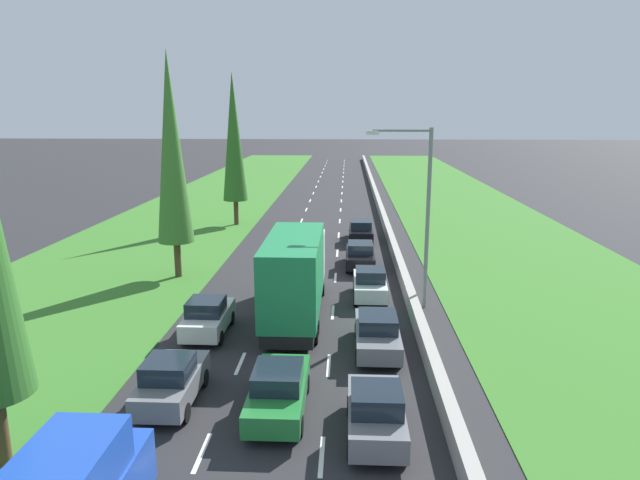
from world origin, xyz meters
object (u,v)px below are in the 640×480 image
white_hatchback_left_lane (208,317)px  street_light_mast (421,206)px  poplar_tree_second (171,149)px  white_hatchback_right_lane (370,284)px  grey_hatchback_right_lane (376,412)px  black_sedan_right_lane (360,255)px  black_sedan_right_lane_sixth (361,231)px  green_box_truck_centre_lane (296,274)px  grey_hatchback_left_lane (171,381)px  green_sedan_centre_lane (279,389)px  poplar_tree_third (234,138)px  grey_sedan_right_lane (377,333)px

white_hatchback_left_lane → street_light_mast: street_light_mast is taller
white_hatchback_left_lane → poplar_tree_second: 11.85m
white_hatchback_right_lane → poplar_tree_second: poplar_tree_second is taller
grey_hatchback_right_lane → black_sedan_right_lane: bearing=90.2°
black_sedan_right_lane_sixth → grey_hatchback_right_lane: bearing=-90.3°
grey_hatchback_right_lane → white_hatchback_left_lane: same height
white_hatchback_left_lane → black_sedan_right_lane: (7.00, 11.54, -0.02)m
green_box_truck_centre_lane → black_sedan_right_lane: size_ratio=2.09×
grey_hatchback_left_lane → green_box_truck_centre_lane: green_box_truck_centre_lane is taller
green_sedan_centre_lane → poplar_tree_third: (-7.55, 31.47, 6.76)m
grey_sedan_right_lane → grey_hatchback_left_lane: bearing=-146.8°
grey_hatchback_left_lane → grey_hatchback_right_lane: bearing=-14.1°
grey_sedan_right_lane → white_hatchback_right_lane: bearing=90.4°
white_hatchback_left_lane → poplar_tree_third: 26.13m
grey_hatchback_right_lane → grey_hatchback_left_lane: bearing=165.9°
grey_hatchback_right_lane → grey_sedan_right_lane: grey_hatchback_right_lane is taller
white_hatchback_right_lane → white_hatchback_left_lane: bearing=-144.4°
black_sedan_right_lane → poplar_tree_third: bearing=128.3°
black_sedan_right_lane_sixth → poplar_tree_third: (-10.82, 5.92, 6.76)m
green_box_truck_centre_lane → street_light_mast: size_ratio=1.04×
grey_sedan_right_lane → white_hatchback_right_lane: white_hatchback_right_lane is taller
white_hatchback_right_lane → white_hatchback_left_lane: (-7.38, -5.28, 0.00)m
grey_hatchback_left_lane → poplar_tree_third: (-3.86, 31.09, 6.74)m
green_box_truck_centre_lane → street_light_mast: bearing=17.0°
grey_sedan_right_lane → poplar_tree_second: (-11.42, 10.25, 6.83)m
green_box_truck_centre_lane → poplar_tree_third: 24.46m
grey_hatchback_right_lane → green_sedan_centre_lane: (-3.12, 1.34, -0.02)m
grey_hatchback_right_lane → black_sedan_right_lane: size_ratio=0.87×
grey_sedan_right_lane → black_sedan_right_lane: 12.96m
green_sedan_centre_lane → white_hatchback_left_lane: bearing=121.3°
grey_sedan_right_lane → street_light_mast: 7.46m
grey_hatchback_left_lane → poplar_tree_second: poplar_tree_second is taller
white_hatchback_left_lane → black_sedan_right_lane_sixth: 20.38m
green_box_truck_centre_lane → poplar_tree_second: bearing=139.6°
white_hatchback_left_lane → poplar_tree_second: size_ratio=0.30×
poplar_tree_third → street_light_mast: (13.37, -20.86, -2.34)m
grey_hatchback_left_lane → black_sedan_right_lane_sixth: 26.11m
grey_sedan_right_lane → street_light_mast: bearing=67.3°
grey_hatchback_left_lane → white_hatchback_right_lane: bearing=58.0°
white_hatchback_right_lane → black_sedan_right_lane: size_ratio=0.87×
grey_hatchback_left_lane → green_sedan_centre_lane: (3.69, -0.38, -0.02)m
grey_sedan_right_lane → black_sedan_right_lane_sixth: size_ratio=1.00×
grey_hatchback_left_lane → poplar_tree_third: poplar_tree_third is taller
grey_hatchback_left_lane → green_box_truck_centre_lane: 9.17m
black_sedan_right_lane → grey_hatchback_left_lane: bearing=-110.9°
green_box_truck_centre_lane → black_sedan_right_lane: green_box_truck_centre_lane is taller
white_hatchback_right_lane → black_sedan_right_lane: (-0.38, 6.27, -0.02)m
green_sedan_centre_lane → black_sedan_right_lane_sixth: bearing=82.7°
grey_sedan_right_lane → green_sedan_centre_lane: bearing=-124.5°
grey_hatchback_left_lane → black_sedan_right_lane: size_ratio=0.87×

